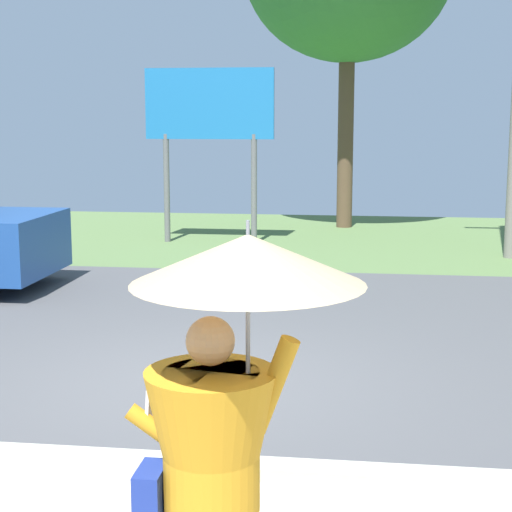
{
  "coord_description": "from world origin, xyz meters",
  "views": [
    {
      "loc": [
        1.65,
        -7.63,
        2.57
      ],
      "look_at": [
        0.49,
        1.0,
        1.1
      ],
      "focal_mm": 58.55,
      "sensor_mm": 36.0,
      "label": 1
    }
  ],
  "objects": [
    {
      "name": "ground_plane",
      "position": [
        0.0,
        2.95,
        -0.05
      ],
      "size": [
        40.0,
        22.0,
        0.2
      ],
      "color": "#4C4C4F"
    },
    {
      "name": "monk_pedestrian",
      "position": [
        1.01,
        -4.13,
        1.11
      ],
      "size": [
        1.09,
        1.03,
        2.13
      ],
      "rotation": [
        0.0,
        0.0,
        0.21
      ],
      "color": "orange",
      "rests_on": "ground_plane"
    },
    {
      "name": "roadside_billboard",
      "position": [
        -1.53,
        8.98,
        2.55
      ],
      "size": [
        2.6,
        0.12,
        3.5
      ],
      "color": "slate",
      "rests_on": "ground_plane"
    }
  ]
}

